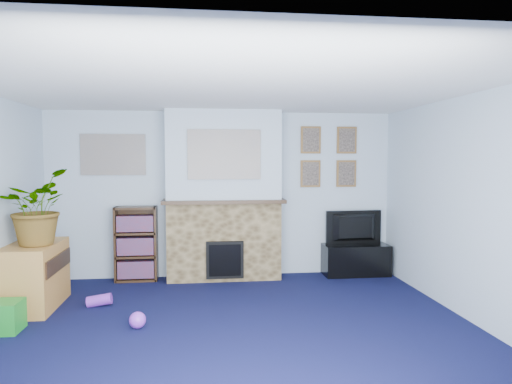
{
  "coord_description": "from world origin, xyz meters",
  "views": [
    {
      "loc": [
        -0.3,
        -4.42,
        1.71
      ],
      "look_at": [
        0.34,
        1.05,
        1.32
      ],
      "focal_mm": 32.0,
      "sensor_mm": 36.0,
      "label": 1
    }
  ],
  "objects": [
    {
      "name": "floor",
      "position": [
        0.0,
        0.0,
        0.0
      ],
      "size": [
        5.0,
        4.5,
        0.01
      ],
      "primitive_type": "cube",
      "color": "#0E1035",
      "rests_on": "ground"
    },
    {
      "name": "ceiling",
      "position": [
        0.0,
        0.0,
        2.4
      ],
      "size": [
        5.0,
        4.5,
        0.01
      ],
      "primitive_type": "cube",
      "color": "white",
      "rests_on": "wall_back"
    },
    {
      "name": "wall_back",
      "position": [
        0.0,
        2.25,
        1.2
      ],
      "size": [
        5.0,
        0.04,
        2.4
      ],
      "primitive_type": "cube",
      "color": "#ADBFD1",
      "rests_on": "ground"
    },
    {
      "name": "wall_front",
      "position": [
        0.0,
        -2.25,
        1.2
      ],
      "size": [
        5.0,
        0.04,
        2.4
      ],
      "primitive_type": "cube",
      "color": "#ADBFD1",
      "rests_on": "ground"
    },
    {
      "name": "wall_right",
      "position": [
        2.5,
        0.0,
        1.2
      ],
      "size": [
        0.04,
        4.5,
        2.4
      ],
      "primitive_type": "cube",
      "color": "#ADBFD1",
      "rests_on": "ground"
    },
    {
      "name": "chimney_breast",
      "position": [
        0.0,
        2.05,
        1.18
      ],
      "size": [
        1.72,
        0.5,
        2.4
      ],
      "color": "brown",
      "rests_on": "ground"
    },
    {
      "name": "collage_main",
      "position": [
        0.0,
        1.84,
        1.78
      ],
      "size": [
        1.0,
        0.03,
        0.68
      ],
      "primitive_type": "cube",
      "color": "gray",
      "rests_on": "chimney_breast"
    },
    {
      "name": "collage_left",
      "position": [
        -1.55,
        2.23,
        1.78
      ],
      "size": [
        0.9,
        0.03,
        0.58
      ],
      "primitive_type": "cube",
      "color": "gray",
      "rests_on": "wall_back"
    },
    {
      "name": "portrait_tl",
      "position": [
        1.3,
        2.23,
        2.0
      ],
      "size": [
        0.3,
        0.03,
        0.4
      ],
      "primitive_type": "cube",
      "color": "brown",
      "rests_on": "wall_back"
    },
    {
      "name": "portrait_tr",
      "position": [
        1.85,
        2.23,
        2.0
      ],
      "size": [
        0.3,
        0.03,
        0.4
      ],
      "primitive_type": "cube",
      "color": "brown",
      "rests_on": "wall_back"
    },
    {
      "name": "portrait_bl",
      "position": [
        1.3,
        2.23,
        1.5
      ],
      "size": [
        0.3,
        0.03,
        0.4
      ],
      "primitive_type": "cube",
      "color": "brown",
      "rests_on": "wall_back"
    },
    {
      "name": "portrait_br",
      "position": [
        1.85,
        2.23,
        1.5
      ],
      "size": [
        0.3,
        0.03,
        0.4
      ],
      "primitive_type": "cube",
      "color": "brown",
      "rests_on": "wall_back"
    },
    {
      "name": "tv_stand",
      "position": [
        1.95,
        2.03,
        0.23
      ],
      "size": [
        0.96,
        0.4,
        0.46
      ],
      "primitive_type": "cube",
      "color": "black",
      "rests_on": "ground"
    },
    {
      "name": "television",
      "position": [
        1.95,
        2.05,
        0.7
      ],
      "size": [
        0.86,
        0.17,
        0.49
      ],
      "primitive_type": "imported",
      "rotation": [
        0.0,
        0.0,
        3.21
      ],
      "color": "black",
      "rests_on": "tv_stand"
    },
    {
      "name": "bookshelf",
      "position": [
        -1.23,
        2.11,
        0.5
      ],
      "size": [
        0.58,
        0.28,
        1.05
      ],
      "color": "#332012",
      "rests_on": "ground"
    },
    {
      "name": "sideboard",
      "position": [
        -2.24,
        1.02,
        0.35
      ],
      "size": [
        0.53,
        0.96,
        0.75
      ],
      "primitive_type": "cube",
      "color": "#BD823C",
      "rests_on": "ground"
    },
    {
      "name": "potted_plant",
      "position": [
        -2.19,
        0.97,
        1.18
      ],
      "size": [
        0.73,
        0.82,
        0.86
      ],
      "primitive_type": "imported",
      "rotation": [
        0.0,
        0.0,
        1.65
      ],
      "color": "#26661E",
      "rests_on": "sideboard"
    },
    {
      "name": "mantel_clock",
      "position": [
        -0.0,
        2.0,
        1.22
      ],
      "size": [
        0.09,
        0.06,
        0.13
      ],
      "primitive_type": "cube",
      "color": "gold",
      "rests_on": "chimney_breast"
    },
    {
      "name": "mantel_candle",
      "position": [
        0.31,
        2.0,
        1.23
      ],
      "size": [
        0.05,
        0.05,
        0.16
      ],
      "primitive_type": "cylinder",
      "color": "#B2BFC6",
      "rests_on": "chimney_breast"
    },
    {
      "name": "mantel_teddy",
      "position": [
        -0.51,
        2.0,
        1.22
      ],
      "size": [
        0.13,
        0.13,
        0.13
      ],
      "primitive_type": "sphere",
      "color": "gray",
      "rests_on": "chimney_breast"
    },
    {
      "name": "mantel_can",
      "position": [
        0.62,
        2.0,
        1.21
      ],
      "size": [
        0.06,
        0.06,
        0.13
      ],
      "primitive_type": "cylinder",
      "color": "orange",
      "rests_on": "chimney_breast"
    },
    {
      "name": "green_crate",
      "position": [
        -2.3,
        0.27,
        0.14
      ],
      "size": [
        0.39,
        0.31,
        0.31
      ],
      "primitive_type": "cube",
      "rotation": [
        0.0,
        0.0,
        -0.02
      ],
      "color": "#198C26",
      "rests_on": "ground"
    },
    {
      "name": "toy_ball",
      "position": [
        -0.97,
        0.21,
        0.09
      ],
      "size": [
        0.17,
        0.17,
        0.17
      ],
      "primitive_type": "sphere",
      "color": "purple",
      "rests_on": "ground"
    },
    {
      "name": "toy_block",
      "position": [
        -2.3,
        0.56,
        0.11
      ],
      "size": [
        0.18,
        0.18,
        0.2
      ],
      "primitive_type": "cube",
      "rotation": [
        0.0,
        0.0,
        0.13
      ],
      "color": "orange",
      "rests_on": "ground"
    },
    {
      "name": "toy_tube",
      "position": [
        -1.51,
        0.97,
        0.07
      ],
      "size": [
        0.29,
        0.13,
        0.17
      ],
      "primitive_type": "cylinder",
      "rotation": [
        0.0,
        1.43,
        0.0
      ],
      "color": "purple",
      "rests_on": "ground"
    }
  ]
}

